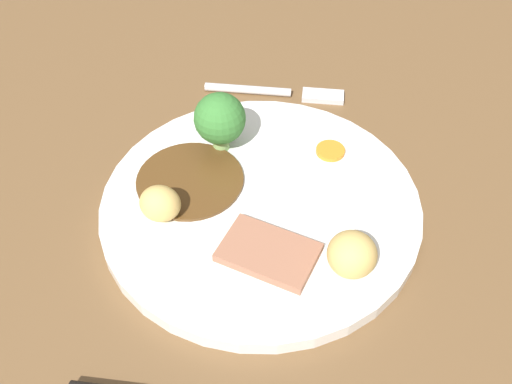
{
  "coord_description": "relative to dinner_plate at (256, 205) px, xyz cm",
  "views": [
    {
      "loc": [
        37.96,
        3.58,
        43.09
      ],
      "look_at": [
        3.37,
        -0.41,
        6.0
      ],
      "focal_mm": 40.99,
      "sensor_mm": 36.0,
      "label": 1
    }
  ],
  "objects": [
    {
      "name": "dining_table",
      "position": [
        -3.37,
        0.41,
        -2.5
      ],
      "size": [
        120.0,
        84.0,
        3.6
      ],
      "primitive_type": "cube",
      "color": "brown",
      "rests_on": "ground"
    },
    {
      "name": "gravy_pool",
      "position": [
        -1.61,
        -6.23,
        0.85
      ],
      "size": [
        9.8,
        9.8,
        0.3
      ],
      "primitive_type": "cylinder",
      "color": "#563819",
      "rests_on": "dinner_plate"
    },
    {
      "name": "broccoli_floret",
      "position": [
        -6.45,
        -4.11,
        4.18
      ],
      "size": [
        4.85,
        4.85,
        6.01
      ],
      "color": "#8CB766",
      "rests_on": "dinner_plate"
    },
    {
      "name": "dinner_plate",
      "position": [
        0.0,
        0.0,
        0.0
      ],
      "size": [
        28.3,
        28.3,
        1.4
      ],
      "primitive_type": "cylinder",
      "color": "white",
      "rests_on": "dining_table"
    },
    {
      "name": "carrot_coin_front",
      "position": [
        -6.92,
        6.35,
        0.91
      ],
      "size": [
        2.76,
        2.76,
        0.41
      ],
      "primitive_type": "cylinder",
      "color": "orange",
      "rests_on": "dinner_plate"
    },
    {
      "name": "roast_potato_left",
      "position": [
        6.51,
        8.24,
        2.53
      ],
      "size": [
        5.36,
        5.33,
        3.66
      ],
      "primitive_type": "ellipsoid",
      "rotation": [
        0.0,
        0.0,
        0.5
      ],
      "color": "#D8B260",
      "rests_on": "dinner_plate"
    },
    {
      "name": "meat_slice_main",
      "position": [
        5.98,
        1.71,
        1.1
      ],
      "size": [
        7.16,
        8.83,
        0.8
      ],
      "primitive_type": "cube",
      "rotation": [
        0.0,
        0.0,
        1.24
      ],
      "color": "#9E664C",
      "rests_on": "dinner_plate"
    },
    {
      "name": "roast_potato_right",
      "position": [
        2.83,
        -7.8,
        2.31
      ],
      "size": [
        3.51,
        3.9,
        3.23
      ],
      "primitive_type": "ellipsoid",
      "rotation": [
        0.0,
        0.0,
        4.59
      ],
      "color": "#D8B260",
      "rests_on": "dinner_plate"
    },
    {
      "name": "fork",
      "position": [
        -17.06,
        0.53,
        -0.31
      ],
      "size": [
        2.01,
        15.25,
        0.9
      ],
      "rotation": [
        0.0,
        0.0,
        1.57
      ],
      "color": "silver",
      "rests_on": "dining_table"
    }
  ]
}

